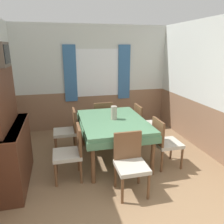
% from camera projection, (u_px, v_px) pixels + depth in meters
% --- Properties ---
extents(wall_back, '(4.22, 0.10, 2.60)m').
position_uv_depth(wall_back, '(94.00, 78.00, 5.57)').
color(wall_back, silver).
rests_on(wall_back, ground_plane).
extents(wall_right, '(0.05, 4.50, 2.60)m').
position_uv_depth(wall_right, '(214.00, 89.00, 4.08)').
color(wall_right, silver).
rests_on(wall_right, ground_plane).
extents(dining_table, '(1.18, 1.62, 0.78)m').
position_uv_depth(dining_table, '(113.00, 125.00, 4.05)').
color(dining_table, '#4C7A56').
rests_on(dining_table, ground_plane).
extents(chair_right_far, '(0.44, 0.44, 0.88)m').
position_uv_depth(chair_right_far, '(143.00, 123.00, 4.74)').
color(chair_right_far, brown).
rests_on(chair_right_far, ground_plane).
extents(chair_head_near, '(0.44, 0.44, 0.88)m').
position_uv_depth(chair_head_near, '(130.00, 161.00, 3.15)').
color(chair_head_near, brown).
rests_on(chair_head_near, ground_plane).
extents(chair_left_near, '(0.44, 0.44, 0.88)m').
position_uv_depth(chair_left_near, '(71.00, 151.00, 3.46)').
color(chair_left_near, brown).
rests_on(chair_left_near, ground_plane).
extents(chair_head_window, '(0.44, 0.44, 0.88)m').
position_uv_depth(chair_head_window, '(102.00, 118.00, 5.05)').
color(chair_head_window, brown).
rests_on(chair_head_window, ground_plane).
extents(chair_left_far, '(0.44, 0.44, 0.88)m').
position_uv_depth(chair_left_far, '(68.00, 129.00, 4.37)').
color(chair_left_far, brown).
rests_on(chair_left_far, ground_plane).
extents(chair_right_near, '(0.44, 0.44, 0.88)m').
position_uv_depth(chair_right_near, '(164.00, 141.00, 3.83)').
color(chair_right_near, brown).
rests_on(chair_right_near, ground_plane).
extents(sideboard, '(0.46, 1.28, 1.80)m').
position_uv_depth(sideboard, '(7.00, 139.00, 3.24)').
color(sideboard, '#4C2819').
rests_on(sideboard, ground_plane).
extents(vase, '(0.11, 0.11, 0.25)m').
position_uv_depth(vase, '(114.00, 113.00, 4.01)').
color(vase, '#A39989').
rests_on(vase, dining_table).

